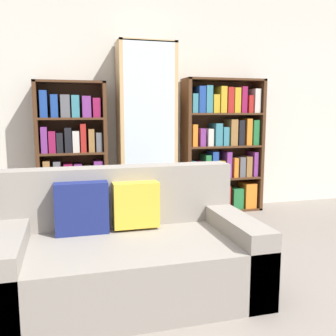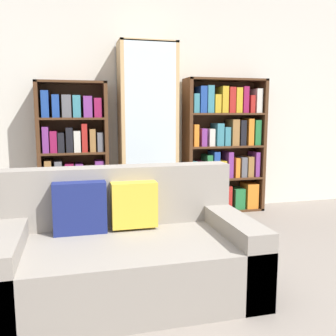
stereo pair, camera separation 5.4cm
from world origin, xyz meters
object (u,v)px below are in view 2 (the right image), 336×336
at_px(bookshelf_left, 73,155).
at_px(bookshelf_right, 225,148).
at_px(wine_bottle, 220,212).
at_px(display_cabinet, 148,132).
at_px(couch, 126,252).

bearing_deg(bookshelf_left, bookshelf_right, -0.02).
bearing_deg(wine_bottle, display_cabinet, 138.05).
xyz_separation_m(display_cabinet, wine_bottle, (0.67, -0.60, -0.84)).
height_order(couch, bookshelf_left, bookshelf_left).
relative_size(couch, bookshelf_right, 1.04).
xyz_separation_m(display_cabinet, bookshelf_right, (0.97, 0.02, -0.21)).
xyz_separation_m(couch, bookshelf_left, (-0.32, 1.84, 0.47)).
bearing_deg(wine_bottle, bookshelf_right, 63.80).
bearing_deg(bookshelf_left, wine_bottle, -22.18).
distance_m(couch, display_cabinet, 2.03).
bearing_deg(wine_bottle, bookshelf_left, 157.82).
xyz_separation_m(bookshelf_left, bookshelf_right, (1.81, -0.00, 0.04)).
relative_size(bookshelf_right, wine_bottle, 4.38).
distance_m(bookshelf_left, wine_bottle, 1.73).
bearing_deg(couch, wine_bottle, 45.87).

